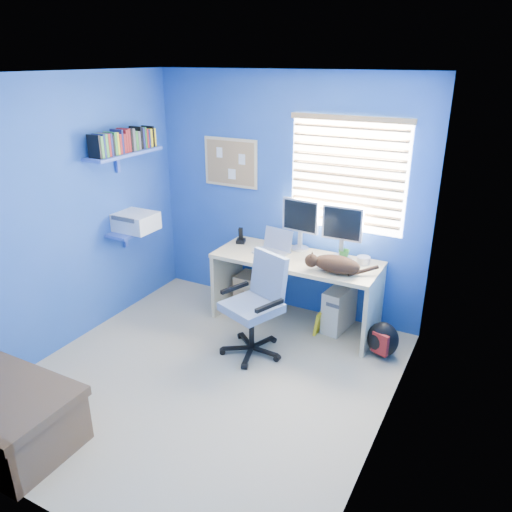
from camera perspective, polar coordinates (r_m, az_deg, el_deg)
The scene contains 23 objects.
floor at distance 4.49m, azimuth -5.74°, elevation -13.77°, with size 3.00×3.20×0.00m, color tan.
ceiling at distance 3.66m, azimuth -7.29°, elevation 19.97°, with size 3.00×3.20×0.00m, color white.
wall_back at distance 5.24m, azimuth 3.44°, elevation 6.77°, with size 3.00×0.01×2.50m, color #1E4FAD.
wall_front at distance 2.86m, azimuth -24.78°, elevation -8.79°, with size 3.00×0.01×2.50m, color #1E4FAD.
wall_left at distance 4.87m, azimuth -21.26°, elevation 4.14°, with size 0.01×3.20×2.50m, color #1E4FAD.
wall_right at distance 3.35m, azimuth 15.41°, elevation -2.92°, with size 0.01×3.20×2.50m, color #1E4FAD.
desk at distance 5.14m, azimuth 4.52°, elevation -4.05°, with size 1.67×0.65×0.74m, color tan.
laptop at distance 5.05m, azimuth 1.79°, elevation 1.47°, with size 0.33×0.26×0.22m, color silver.
monitor_left at distance 5.13m, azimuth 5.13°, elevation 3.59°, with size 0.40×0.12×0.54m, color silver.
monitor_right at distance 4.94m, azimuth 9.84°, elevation 2.64°, with size 0.40×0.12×0.54m, color silver.
phone at distance 5.35m, azimuth -1.75°, elevation 2.38°, with size 0.09×0.11×0.17m, color black.
mug at distance 4.99m, azimuth 9.99°, elevation 0.14°, with size 0.10×0.09×0.10m, color #287A29.
cd_spindle at distance 4.94m, azimuth 12.18°, elevation -0.47°, with size 0.13×0.13×0.07m, color silver.
cat at distance 4.68m, azimuth 9.20°, elevation -0.94°, with size 0.45×0.23×0.16m, color black.
tower_pc at distance 5.18m, azimuth 9.49°, elevation -5.88°, with size 0.19×0.44×0.45m, color beige.
drawer_boxes at distance 5.49m, azimuth -0.32°, elevation -4.14°, with size 0.35×0.28×0.41m, color tan.
yellow_book at distance 5.10m, azimuth 7.18°, elevation -7.54°, with size 0.03×0.17×0.24m, color yellow.
backpack at distance 4.83m, azimuth 14.28°, elevation -9.21°, with size 0.29×0.22×0.34m, color black.
bed_corner at distance 4.11m, azimuth -26.50°, elevation -16.35°, with size 0.93×0.66×0.44m, color brown.
office_chair at distance 4.66m, azimuth -0.05°, elevation -7.06°, with size 0.71×0.71×0.95m.
window_blinds at distance 4.91m, azimuth 10.35°, elevation 9.05°, with size 1.15×0.05×1.10m.
corkboard at distance 5.44m, azimuth -2.92°, elevation 10.61°, with size 0.64×0.02×0.52m.
wall_shelves at distance 5.23m, azimuth -14.35°, elevation 8.18°, with size 0.42×0.90×1.05m.
Camera 1 is at (2.08, -3.01, 2.61)m, focal length 35.00 mm.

